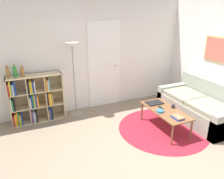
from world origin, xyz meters
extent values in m
plane|color=gray|center=(0.00, 0.00, 0.00)|extent=(14.00, 14.00, 0.00)
cube|color=silver|center=(0.00, 2.59, 1.30)|extent=(7.59, 0.05, 2.60)
cube|color=white|center=(0.23, 2.55, 1.05)|extent=(0.82, 0.02, 2.10)
sphere|color=tan|center=(0.52, 2.53, 1.01)|extent=(0.04, 0.04, 0.04)
cube|color=silver|center=(2.32, 1.28, 1.30)|extent=(0.05, 5.56, 2.60)
cube|color=tan|center=(2.29, 1.08, 1.51)|extent=(0.02, 0.71, 0.55)
cube|color=#C66656|center=(2.27, 1.08, 1.51)|extent=(0.01, 0.65, 0.49)
cylinder|color=maroon|center=(0.88, 0.92, 0.00)|extent=(1.84, 1.84, 0.01)
cube|color=beige|center=(-1.97, 2.37, 0.52)|extent=(0.02, 0.34, 1.05)
cube|color=beige|center=(-0.87, 2.37, 0.52)|extent=(0.02, 0.34, 1.05)
cube|color=beige|center=(-1.42, 2.37, 1.04)|extent=(1.12, 0.34, 0.02)
cube|color=beige|center=(-1.42, 2.37, 0.01)|extent=(1.12, 0.34, 0.02)
cube|color=beige|center=(-1.42, 2.53, 0.52)|extent=(1.12, 0.02, 1.05)
cube|color=beige|center=(-1.60, 2.37, 0.52)|extent=(0.02, 0.32, 1.01)
cube|color=beige|center=(-1.24, 2.37, 0.52)|extent=(0.02, 0.32, 1.01)
cube|color=beige|center=(-1.42, 2.37, 0.36)|extent=(1.08, 0.32, 0.02)
cube|color=beige|center=(-1.42, 2.37, 0.69)|extent=(1.08, 0.32, 0.02)
cube|color=#B21E23|center=(-1.94, 2.33, 0.14)|extent=(0.03, 0.24, 0.24)
cube|color=gold|center=(-1.91, 2.31, 0.15)|extent=(0.02, 0.20, 0.27)
cube|color=orange|center=(-1.88, 2.32, 0.16)|extent=(0.03, 0.23, 0.29)
cube|color=#196B38|center=(-1.84, 2.34, 0.17)|extent=(0.02, 0.27, 0.30)
cube|color=gold|center=(-1.82, 2.31, 0.14)|extent=(0.02, 0.20, 0.24)
cube|color=navy|center=(-1.79, 2.34, 0.17)|extent=(0.02, 0.27, 0.30)
cube|color=#7F287A|center=(-1.57, 2.31, 0.15)|extent=(0.02, 0.21, 0.27)
cube|color=teal|center=(-1.55, 2.33, 0.15)|extent=(0.02, 0.25, 0.26)
cube|color=silver|center=(-1.52, 2.31, 0.14)|extent=(0.03, 0.20, 0.24)
cube|color=black|center=(-1.48, 2.32, 0.14)|extent=(0.03, 0.23, 0.25)
cube|color=olive|center=(-1.21, 2.32, 0.13)|extent=(0.02, 0.23, 0.22)
cube|color=navy|center=(-1.19, 2.30, 0.16)|extent=(0.03, 0.19, 0.29)
cube|color=black|center=(-1.15, 2.30, 0.14)|extent=(0.02, 0.20, 0.24)
cube|color=silver|center=(-1.94, 2.30, 0.51)|extent=(0.02, 0.19, 0.28)
cube|color=#196B38|center=(-1.92, 2.31, 0.49)|extent=(0.02, 0.20, 0.24)
cube|color=black|center=(-1.88, 2.31, 0.50)|extent=(0.03, 0.20, 0.26)
cube|color=silver|center=(-1.57, 2.34, 0.48)|extent=(0.02, 0.27, 0.23)
cube|color=navy|center=(-1.54, 2.32, 0.51)|extent=(0.02, 0.23, 0.29)
cube|color=#196B38|center=(-1.52, 2.34, 0.51)|extent=(0.02, 0.26, 0.30)
cube|color=gold|center=(-1.49, 2.32, 0.51)|extent=(0.02, 0.22, 0.28)
cube|color=navy|center=(-1.46, 2.34, 0.52)|extent=(0.03, 0.27, 0.30)
cube|color=orange|center=(-1.42, 2.33, 0.49)|extent=(0.03, 0.24, 0.26)
cube|color=black|center=(-1.21, 2.31, 0.52)|extent=(0.02, 0.20, 0.30)
cube|color=orange|center=(-1.19, 2.32, 0.50)|extent=(0.02, 0.23, 0.27)
cube|color=gold|center=(-1.15, 2.33, 0.50)|extent=(0.03, 0.25, 0.27)
cube|color=olive|center=(-1.12, 2.32, 0.49)|extent=(0.03, 0.24, 0.25)
cube|color=#B21E23|center=(-1.94, 2.33, 0.83)|extent=(0.02, 0.24, 0.25)
cube|color=gold|center=(-1.91, 2.30, 0.85)|extent=(0.03, 0.19, 0.30)
cube|color=teal|center=(-1.88, 2.34, 0.83)|extent=(0.02, 0.26, 0.25)
cube|color=silver|center=(-1.86, 2.32, 0.82)|extent=(0.02, 0.22, 0.23)
cube|color=navy|center=(-1.83, 2.32, 0.85)|extent=(0.03, 0.22, 0.30)
cube|color=black|center=(-1.57, 2.34, 0.83)|extent=(0.03, 0.26, 0.26)
cube|color=gold|center=(-1.54, 2.34, 0.83)|extent=(0.03, 0.27, 0.25)
cube|color=gold|center=(-1.51, 2.30, 0.83)|extent=(0.02, 0.19, 0.26)
cube|color=navy|center=(-1.47, 2.32, 0.82)|extent=(0.03, 0.22, 0.24)
cube|color=silver|center=(-1.45, 2.30, 0.82)|extent=(0.02, 0.19, 0.24)
cube|color=orange|center=(-1.21, 2.33, 0.84)|extent=(0.03, 0.25, 0.27)
cube|color=silver|center=(-1.18, 2.32, 0.81)|extent=(0.02, 0.22, 0.23)
cube|color=teal|center=(-1.15, 2.32, 0.83)|extent=(0.02, 0.22, 0.26)
cylinder|color=gray|center=(-0.59, 2.32, 0.01)|extent=(0.28, 0.28, 0.01)
cylinder|color=gray|center=(-0.59, 2.32, 0.84)|extent=(0.02, 0.02, 1.58)
cone|color=white|center=(-0.59, 2.32, 1.63)|extent=(0.27, 0.27, 0.10)
cube|color=gray|center=(1.83, 0.99, 0.21)|extent=(0.89, 1.81, 0.41)
cube|color=gray|center=(2.20, 0.99, 0.42)|extent=(0.16, 1.81, 0.85)
cube|color=gray|center=(1.83, 1.81, 0.28)|extent=(0.89, 0.16, 0.55)
cube|color=gray|center=(1.75, 0.61, 0.46)|extent=(0.69, 0.73, 0.10)
cube|color=gray|center=(1.75, 1.36, 0.46)|extent=(0.69, 0.73, 0.10)
cube|color=brown|center=(0.89, 0.91, 0.43)|extent=(0.52, 1.13, 0.02)
cylinder|color=brown|center=(0.67, 0.39, 0.21)|extent=(0.04, 0.04, 0.42)
cylinder|color=brown|center=(0.67, 1.43, 0.21)|extent=(0.04, 0.04, 0.42)
cylinder|color=brown|center=(1.11, 0.39, 0.21)|extent=(0.04, 0.04, 0.42)
cylinder|color=brown|center=(1.11, 1.43, 0.21)|extent=(0.04, 0.04, 0.42)
cube|color=black|center=(0.87, 1.27, 0.45)|extent=(0.35, 0.24, 0.02)
cylinder|color=teal|center=(0.73, 0.88, 0.46)|extent=(0.15, 0.15, 0.04)
cube|color=navy|center=(0.87, 0.53, 0.45)|extent=(0.15, 0.22, 0.02)
cube|color=olive|center=(0.88, 0.52, 0.47)|extent=(0.15, 0.22, 0.02)
cylinder|color=#28282D|center=(1.08, 0.92, 0.48)|extent=(0.07, 0.07, 0.07)
cube|color=black|center=(0.84, 1.01, 0.45)|extent=(0.07, 0.16, 0.02)
cylinder|color=olive|center=(-1.90, 2.39, 1.15)|extent=(0.07, 0.07, 0.21)
cylinder|color=olive|center=(-1.90, 2.39, 1.29)|extent=(0.03, 0.03, 0.05)
cylinder|color=#2D8438|center=(-1.77, 2.37, 1.15)|extent=(0.08, 0.08, 0.21)
cylinder|color=#2D8438|center=(-1.77, 2.37, 1.28)|extent=(0.03, 0.03, 0.05)
cylinder|color=olive|center=(-1.63, 2.36, 1.14)|extent=(0.07, 0.07, 0.19)
cylinder|color=olive|center=(-1.63, 2.36, 1.26)|extent=(0.03, 0.03, 0.05)
camera|label=1|loc=(-1.70, -2.27, 2.37)|focal=35.00mm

